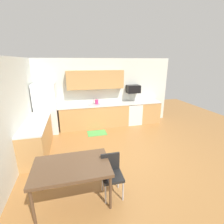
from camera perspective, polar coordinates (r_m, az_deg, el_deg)
name	(u,v)px	position (r m, az deg, el deg)	size (l,w,h in m)	color
ground_plane	(120,155)	(4.85, 2.98, -14.88)	(12.00, 12.00, 0.00)	#9E6B38
wall_back	(102,92)	(6.79, -3.42, 6.89)	(5.80, 0.10, 2.70)	silver
wall_left	(9,119)	(4.34, -32.44, -2.00)	(0.10, 5.80, 2.70)	silver
cabinet_run_back	(95,116)	(6.62, -6.05, -1.51)	(2.71, 0.60, 0.90)	tan
cabinet_run_back_right	(149,112)	(7.31, 12.68, -0.01)	(0.84, 0.60, 0.90)	tan
cabinet_run_left	(38,138)	(5.28, -24.67, -8.18)	(0.60, 2.00, 0.90)	tan
countertop_back	(104,104)	(6.55, -2.78, 2.65)	(4.80, 0.64, 0.04)	silver
countertop_left	(35,123)	(5.11, -25.33, -3.40)	(0.64, 2.00, 0.04)	silver
upper_cabinets_back	(96,80)	(6.44, -5.81, 11.21)	(2.20, 0.34, 0.70)	tan
refrigerator	(46,109)	(6.42, -22.06, 1.10)	(0.76, 0.70, 1.85)	white
oven_range	(133,113)	(7.03, 7.44, -0.40)	(0.60, 0.60, 0.91)	white
microwave	(133,89)	(6.88, 7.47, 8.01)	(0.54, 0.36, 0.32)	black
sink_basin	(94,106)	(6.49, -6.23, 2.07)	(0.48, 0.40, 0.14)	#A5A8AD
sink_faucet	(94,101)	(6.63, -6.49, 3.81)	(0.02, 0.02, 0.24)	#B2B5BA
dining_table	(72,168)	(3.26, -13.93, -18.53)	(1.40, 0.90, 0.77)	brown
chair_near_table	(111,172)	(3.42, -0.20, -20.21)	(0.40, 0.40, 0.85)	black
floor_mat	(97,133)	(6.18, -5.30, -7.34)	(0.70, 0.50, 0.01)	#4CA54C
kettle	(97,102)	(6.52, -5.38, 3.44)	(0.14, 0.14, 0.20)	#CC3372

